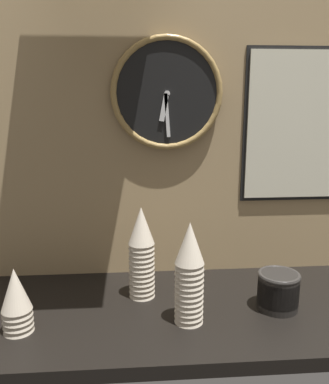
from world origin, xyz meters
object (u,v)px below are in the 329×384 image
cup_stack_center_right (189,273)px  wall_clock (166,93)px  bowl_stack_right (278,290)px  cup_stack_left (16,300)px  menu_board (313,126)px  cup_stack_center (142,252)px

cup_stack_center_right → wall_clock: bearing=96.4°
cup_stack_center_right → bowl_stack_right: size_ratio=2.34×
cup_stack_center_right → wall_clock: wall_clock is taller
cup_stack_left → menu_board: (0.93, 0.35, 0.43)m
cup_stack_left → bowl_stack_right: size_ratio=1.45×
cup_stack_center_right → menu_board: bearing=35.7°
cup_stack_center → bowl_stack_right: cup_stack_center is taller
menu_board → cup_stack_center: bearing=-163.7°
cup_stack_center_right → menu_board: 0.68m
cup_stack_left → cup_stack_center: 0.38m
cup_stack_left → bowl_stack_right: (0.74, 0.06, -0.03)m
cup_stack_left → bowl_stack_right: bearing=5.0°
bowl_stack_right → cup_stack_center: bearing=164.9°
cup_stack_left → menu_board: size_ratio=0.35×
bowl_stack_right → menu_board: (0.19, 0.28, 0.46)m
wall_clock → menu_board: 0.51m
cup_stack_center → wall_clock: wall_clock is taller
cup_stack_center → menu_board: 0.72m
cup_stack_left → cup_stack_center: cup_stack_center is taller
wall_clock → menu_board: (0.50, 0.01, -0.11)m
wall_clock → cup_stack_left: bearing=-141.5°
wall_clock → cup_stack_center_right: bearing=-83.6°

